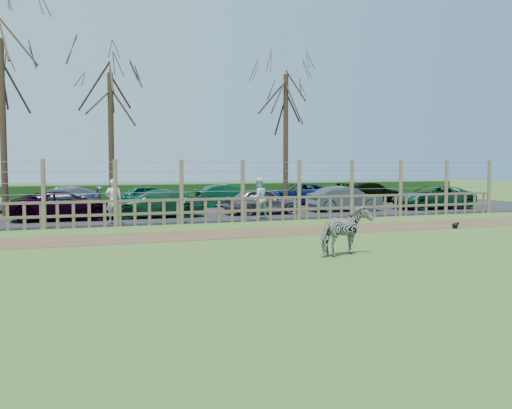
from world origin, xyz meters
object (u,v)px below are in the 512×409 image
object	(u,v)px
crow	(455,225)
car_10	(151,196)
car_9	(60,198)
visitor_a	(114,201)
zebra	(345,231)
tree_left	(2,85)
tree_right	(286,108)
car_5	(345,199)
car_2	(65,205)
car_6	(432,197)
car_3	(156,203)
tree_mid	(111,109)
car_12	(297,194)
visitor_b	(258,198)
car_13	(372,192)
car_11	(229,195)
car_4	(263,201)

from	to	relation	value
crow	car_10	xyz separation A→B (m)	(-8.61, 13.22, 0.53)
car_9	visitor_a	bearing A→B (deg)	15.30
zebra	tree_left	bearing A→B (deg)	10.12
tree_right	car_5	world-z (taller)	tree_right
visitor_a	car_2	size ratio (longest dim) A/B	0.40
visitor_a	car_6	bearing A→B (deg)	-159.22
tree_left	car_3	xyz separation A→B (m)	(6.03, -1.64, -4.98)
tree_left	car_3	size ratio (longest dim) A/B	1.90
tree_mid	car_9	distance (m)	5.59
visitor_a	car_12	world-z (taller)	visitor_a
tree_mid	car_5	distance (m)	11.90
visitor_b	car_12	size ratio (longest dim) A/B	0.40
crow	car_5	xyz separation A→B (m)	(-0.09, 7.83, 0.53)
tree_right	visitor_b	distance (m)	7.76
tree_mid	visitor_a	xyz separation A→B (m)	(-0.48, -4.69, -3.96)
crow	car_13	xyz separation A→B (m)	(4.71, 13.08, 0.53)
car_5	tree_mid	bearing A→B (deg)	79.36
zebra	visitor_b	distance (m)	9.72
car_6	car_10	bearing A→B (deg)	-109.69
tree_right	car_6	distance (m)	8.85
car_2	car_10	bearing A→B (deg)	-38.84
car_5	car_11	bearing A→B (deg)	44.13
car_2	car_11	distance (m)	9.94
tree_left	tree_right	xyz separation A→B (m)	(13.50, 1.50, -0.37)
car_6	car_12	size ratio (longest dim) A/B	1.00
tree_right	car_9	world-z (taller)	tree_right
tree_mid	car_11	world-z (taller)	tree_mid
tree_mid	car_13	bearing A→B (deg)	9.50
visitor_b	car_4	size ratio (longest dim) A/B	0.49
car_3	car_4	size ratio (longest dim) A/B	1.17
visitor_a	car_12	size ratio (longest dim) A/B	0.40
tree_left	tree_mid	size ratio (longest dim) A/B	1.15
tree_mid	crow	xyz separation A→B (m)	(10.89, -10.47, -4.75)
tree_mid	car_11	xyz separation A→B (m)	(6.46, 2.35, -4.23)
car_9	car_10	world-z (taller)	same
tree_mid	car_9	xyz separation A→B (m)	(-2.23, 2.90, -4.23)
car_12	car_10	bearing A→B (deg)	-83.96
zebra	car_9	world-z (taller)	zebra
car_4	car_9	world-z (taller)	same
visitor_b	car_3	size ratio (longest dim) A/B	0.42
tree_left	visitor_b	xyz separation A→B (m)	(9.92, -3.85, -4.71)
car_12	car_2	bearing A→B (deg)	-60.70
tree_left	car_5	distance (m)	16.18
car_5	crow	bearing A→B (deg)	-176.28
zebra	visitor_b	xyz separation A→B (m)	(1.31, 9.63, 0.28)
zebra	car_4	size ratio (longest dim) A/B	0.42
car_3	car_13	bearing A→B (deg)	112.79
car_4	car_2	bearing A→B (deg)	88.03
car_5	car_10	bearing A→B (deg)	60.77
visitor_a	car_2	bearing A→B (deg)	-37.01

